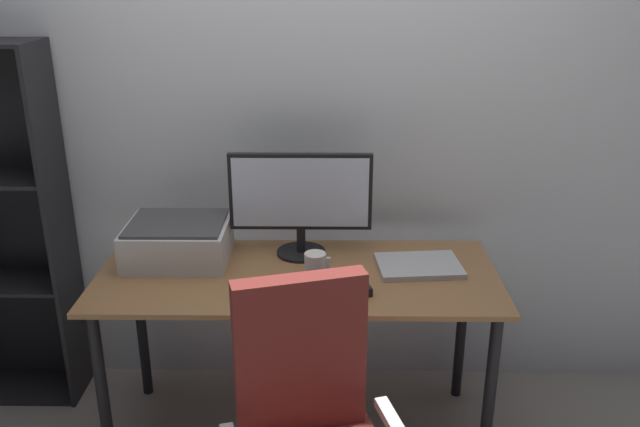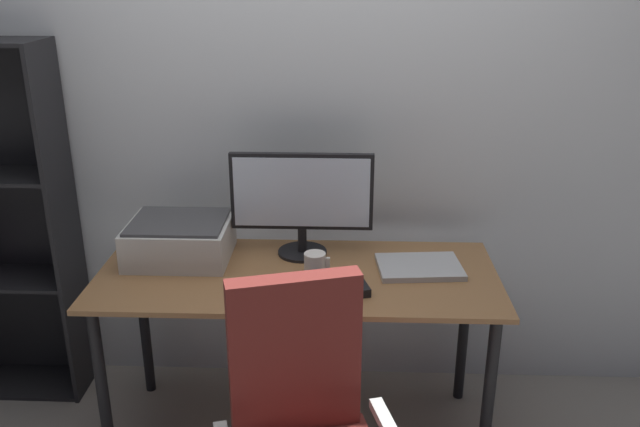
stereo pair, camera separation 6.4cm
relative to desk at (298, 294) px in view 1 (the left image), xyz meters
The scene contains 8 objects.
back_wall 0.82m from the desk, 90.00° to the left, with size 6.40×0.10×2.60m, color silver.
desk is the anchor object (origin of this frame).
monitor 0.38m from the desk, 87.51° to the left, with size 0.57×0.20×0.42m.
keyboard 0.18m from the desk, 91.64° to the right, with size 0.29×0.11×0.02m, color black.
mouse 0.30m from the desk, 32.37° to the right, with size 0.06×0.10×0.03m, color black.
coffee_mug 0.16m from the desk, 24.36° to the right, with size 0.10×0.08×0.10m.
laptop 0.49m from the desk, ahead, with size 0.32×0.23×0.02m, color #B7BABC.
printer 0.52m from the desk, 165.28° to the left, with size 0.40×0.34×0.16m.
Camera 1 is at (0.11, -2.29, 1.86)m, focal length 37.12 mm.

